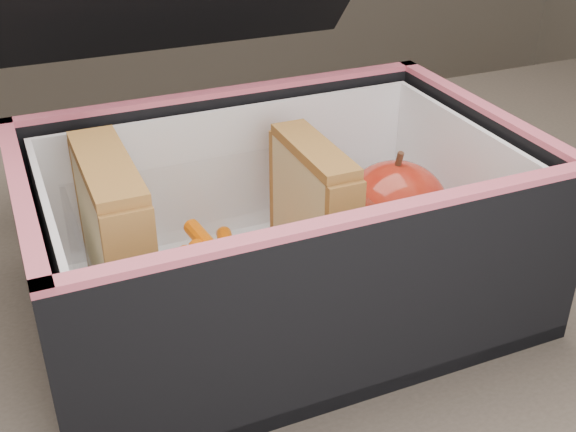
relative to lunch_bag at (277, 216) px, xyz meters
The scene contains 7 objects.
lunch_bag is the anchor object (origin of this frame).
plastic_tub 0.04m from the lunch_bag, behind, with size 0.18×0.13×0.07m, color white, non-canonical shape.
sandwich_left 0.11m from the lunch_bag, behind, with size 0.03×0.10×0.11m.
sandwich_right 0.03m from the lunch_bag, ahead, with size 0.02×0.09×0.10m.
carrot_sticks 0.05m from the lunch_bag, 163.56° to the right, with size 0.06×0.15×0.03m.
paper_napkin 0.11m from the lunch_bag, ahead, with size 0.07×0.07×0.01m, color white.
red_apple 0.09m from the lunch_bag, ahead, with size 0.09×0.09×0.08m.
Camera 1 is at (-0.15, -0.34, 1.06)m, focal length 45.00 mm.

